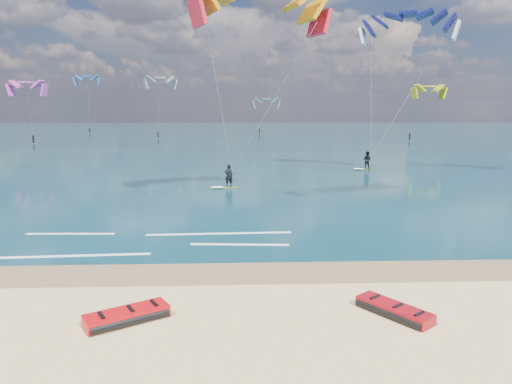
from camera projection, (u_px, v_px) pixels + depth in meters
ground at (211, 161)px, 52.55m from camera, size 320.00×320.00×0.00m
wet_sand_strip at (148, 274)px, 16.16m from camera, size 320.00×2.40×0.01m
sea at (226, 133)px, 115.50m from camera, size 320.00×200.00×0.04m
packed_kite_left at (127, 321)px, 12.51m from camera, size 2.64×2.17×0.39m
packed_kite_mid at (394, 315)px, 12.90m from camera, size 2.22×2.49×0.36m
kitesurfer_main at (245, 82)px, 29.89m from camera, size 9.69×8.14×14.55m
kitesurfer_far at (390, 79)px, 41.79m from camera, size 9.71×5.79×15.72m
shoreline_foam at (153, 242)px, 19.95m from camera, size 12.37×3.82×0.01m
distant_kites at (182, 111)px, 92.74m from camera, size 76.02×37.98×13.70m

